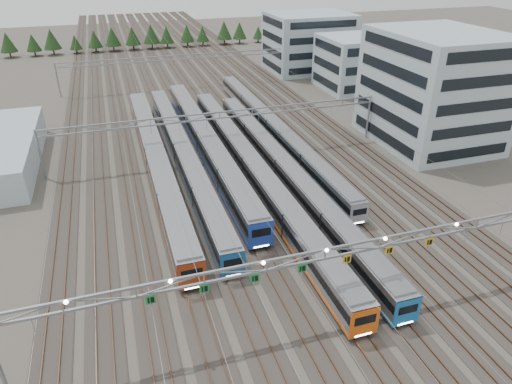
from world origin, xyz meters
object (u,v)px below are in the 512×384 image
object	(u,v)px
train_d	(251,167)
gantry_mid	(220,120)
train_c	(206,142)
depot_bldg_mid	(352,63)
depot_bldg_north	(309,42)
train_b	(183,152)
depot_bldg_south	(433,89)
train_f	(273,128)
gantry_near	(325,257)
west_shed	(4,152)
train_a	(156,158)
train_e	(284,169)
gantry_far	(176,61)

from	to	relation	value
train_d	gantry_mid	xyz separation A→B (m)	(-2.25, 10.15, 4.24)
train_c	train_d	bearing A→B (deg)	-68.98
depot_bldg_mid	depot_bldg_north	bearing A→B (deg)	96.22
train_c	depot_bldg_north	size ratio (longest dim) A/B	2.74
train_b	train_d	distance (m)	12.63
depot_bldg_south	depot_bldg_north	bearing A→B (deg)	88.89
train_b	train_c	world-z (taller)	train_c
train_f	gantry_near	distance (m)	47.11
train_d	gantry_mid	distance (m)	11.23
train_b	train_d	bearing A→B (deg)	-44.57
train_f	train_b	bearing A→B (deg)	-159.83
gantry_mid	west_shed	xyz separation A→B (m)	(-34.39, 7.00, -3.90)
train_b	depot_bldg_north	size ratio (longest dim) A/B	2.85
train_a	depot_bldg_north	size ratio (longest dim) A/B	2.80
train_f	west_shed	bearing A→B (deg)	177.90
train_c	train_e	bearing A→B (deg)	-56.64
west_shed	depot_bldg_mid	bearing A→B (deg)	17.27
train_f	depot_bldg_north	bearing A→B (deg)	59.59
train_c	train_f	distance (m)	14.02
train_b	depot_bldg_mid	bearing A→B (deg)	33.66
train_c	gantry_mid	size ratio (longest dim) A/B	1.07
gantry_mid	west_shed	world-z (taller)	gantry_mid
gantry_far	depot_bldg_north	size ratio (longest dim) A/B	2.56
train_e	depot_bldg_mid	xyz separation A→B (m)	(34.03, 42.47, 4.22)
train_e	gantry_mid	bearing A→B (deg)	119.14
train_a	depot_bldg_north	bearing A→B (deg)	47.45
depot_bldg_mid	gantry_mid	bearing A→B (deg)	-143.33
train_c	train_a	bearing A→B (deg)	-155.78
depot_bldg_south	depot_bldg_north	distance (m)	56.44
train_b	west_shed	xyz separation A→B (m)	(-27.64, 8.28, 0.42)
train_a	gantry_near	distance (m)	39.57
train_a	depot_bldg_mid	distance (m)	61.66
train_f	depot_bldg_mid	distance (m)	38.95
depot_bldg_north	train_d	bearing A→B (deg)	-120.36
train_b	train_f	size ratio (longest dim) A/B	0.96
train_d	depot_bldg_south	bearing A→B (deg)	8.78
gantry_near	depot_bldg_north	xyz separation A→B (m)	(38.50, 91.79, 0.59)
gantry_mid	depot_bldg_north	xyz separation A→B (m)	(38.45, 51.67, 1.29)
train_d	depot_bldg_north	distance (m)	71.85
west_shed	train_e	bearing A→B (deg)	-24.91
train_e	gantry_mid	distance (m)	14.52
train_c	gantry_far	bearing A→B (deg)	87.03
train_e	west_shed	bearing A→B (deg)	155.09
train_d	depot_bldg_mid	bearing A→B (deg)	46.44
train_d	west_shed	size ratio (longest dim) A/B	2.28
train_f	train_e	bearing A→B (deg)	-104.47
train_a	depot_bldg_north	xyz separation A→B (m)	(49.70, 54.15, 5.46)
depot_bldg_north	train_e	bearing A→B (deg)	-116.43
train_b	depot_bldg_mid	distance (m)	57.25
train_b	gantry_far	world-z (taller)	gantry_far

